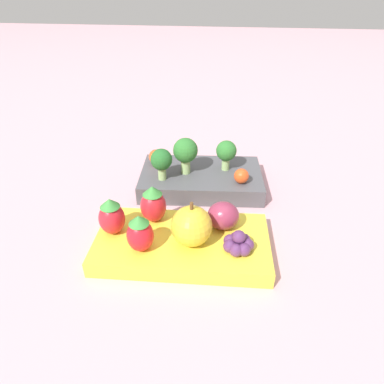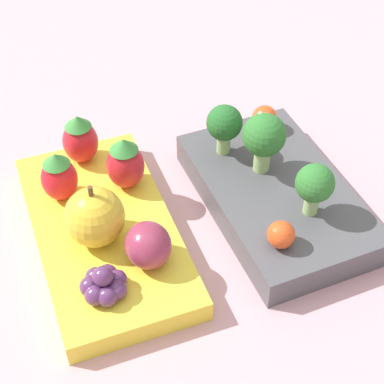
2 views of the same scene
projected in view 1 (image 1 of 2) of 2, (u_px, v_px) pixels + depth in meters
ground_plane at (190, 214)px, 0.49m from camera, size 4.00×4.00×0.00m
bento_box_savoury at (201, 179)px, 0.55m from camera, size 0.20×0.13×0.03m
bento_box_fruit at (180, 243)px, 0.42m from camera, size 0.22×0.12×0.02m
broccoli_floret_0 at (226, 152)px, 0.53m from camera, size 0.03×0.03×0.05m
broccoli_floret_1 at (185, 152)px, 0.52m from camera, size 0.04×0.04×0.06m
broccoli_floret_2 at (161, 161)px, 0.50m from camera, size 0.03×0.03×0.05m
cherry_tomato_0 at (241, 176)px, 0.50m from camera, size 0.02×0.02×0.02m
cherry_tomato_1 at (156, 157)px, 0.56m from camera, size 0.02×0.02×0.02m
apple at (192, 226)px, 0.40m from camera, size 0.05×0.05×0.06m
strawberry_0 at (112, 216)px, 0.41m from camera, size 0.03×0.03×0.05m
strawberry_1 at (140, 233)px, 0.39m from camera, size 0.03×0.03×0.05m
strawberry_2 at (153, 204)px, 0.43m from camera, size 0.03×0.03×0.05m
plum at (223, 216)px, 0.42m from camera, size 0.04×0.04×0.04m
grape_cluster at (238, 243)px, 0.39m from camera, size 0.04×0.04×0.03m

